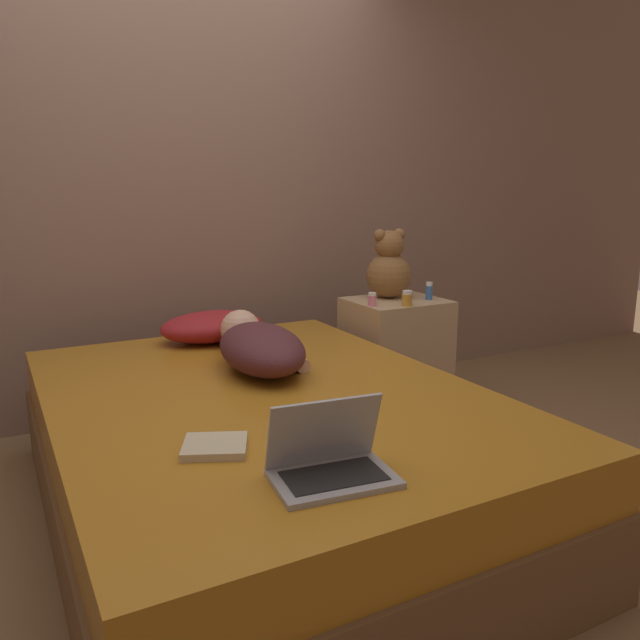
{
  "coord_description": "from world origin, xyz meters",
  "views": [
    {
      "loc": [
        -0.86,
        -2.04,
        1.24
      ],
      "look_at": [
        0.37,
        0.26,
        0.67
      ],
      "focal_mm": 35.0,
      "sensor_mm": 36.0,
      "label": 1
    }
  ],
  "objects_px": {
    "laptop": "(330,460)",
    "bottle_pink": "(372,299)",
    "pillow": "(212,326)",
    "book": "(215,446)",
    "bottle_blue": "(429,291)",
    "teddy_bear": "(389,268)",
    "bottle_amber": "(407,299)",
    "person_lying": "(259,346)"
  },
  "relations": [
    {
      "from": "pillow",
      "to": "laptop",
      "type": "relative_size",
      "value": 1.51
    },
    {
      "from": "laptop",
      "to": "teddy_bear",
      "type": "distance_m",
      "value": 1.92
    },
    {
      "from": "book",
      "to": "bottle_amber",
      "type": "bearing_deg",
      "value": 34.52
    },
    {
      "from": "book",
      "to": "person_lying",
      "type": "bearing_deg",
      "value": 58.46
    },
    {
      "from": "bottle_blue",
      "to": "bottle_amber",
      "type": "bearing_deg",
      "value": -155.99
    },
    {
      "from": "teddy_bear",
      "to": "bottle_pink",
      "type": "distance_m",
      "value": 0.29
    },
    {
      "from": "bottle_blue",
      "to": "book",
      "type": "distance_m",
      "value": 1.87
    },
    {
      "from": "teddy_bear",
      "to": "bottle_blue",
      "type": "height_order",
      "value": "teddy_bear"
    },
    {
      "from": "bottle_pink",
      "to": "book",
      "type": "distance_m",
      "value": 1.57
    },
    {
      "from": "person_lying",
      "to": "bottle_pink",
      "type": "bearing_deg",
      "value": 29.33
    },
    {
      "from": "laptop",
      "to": "bottle_amber",
      "type": "relative_size",
      "value": 4.24
    },
    {
      "from": "laptop",
      "to": "bottle_pink",
      "type": "relative_size",
      "value": 4.87
    },
    {
      "from": "laptop",
      "to": "bottle_amber",
      "type": "bearing_deg",
      "value": 54.22
    },
    {
      "from": "bottle_blue",
      "to": "laptop",
      "type": "bearing_deg",
      "value": -135.54
    },
    {
      "from": "bottle_blue",
      "to": "book",
      "type": "height_order",
      "value": "bottle_blue"
    },
    {
      "from": "person_lying",
      "to": "laptop",
      "type": "distance_m",
      "value": 1.05
    },
    {
      "from": "laptop",
      "to": "teddy_bear",
      "type": "bearing_deg",
      "value": 58.12
    },
    {
      "from": "laptop",
      "to": "teddy_bear",
      "type": "relative_size",
      "value": 0.9
    },
    {
      "from": "teddy_bear",
      "to": "person_lying",
      "type": "bearing_deg",
      "value": -154.51
    },
    {
      "from": "pillow",
      "to": "teddy_bear",
      "type": "bearing_deg",
      "value": -3.48
    },
    {
      "from": "bottle_pink",
      "to": "bottle_blue",
      "type": "bearing_deg",
      "value": 1.41
    },
    {
      "from": "teddy_bear",
      "to": "book",
      "type": "distance_m",
      "value": 1.85
    },
    {
      "from": "pillow",
      "to": "bottle_amber",
      "type": "bearing_deg",
      "value": -18.21
    },
    {
      "from": "laptop",
      "to": "book",
      "type": "bearing_deg",
      "value": 131.24
    },
    {
      "from": "teddy_bear",
      "to": "laptop",
      "type": "bearing_deg",
      "value": -128.85
    },
    {
      "from": "pillow",
      "to": "book",
      "type": "bearing_deg",
      "value": -108.47
    },
    {
      "from": "bottle_blue",
      "to": "bottle_amber",
      "type": "xyz_separation_m",
      "value": [
        -0.21,
        -0.1,
        -0.01
      ]
    },
    {
      "from": "bottle_amber",
      "to": "person_lying",
      "type": "bearing_deg",
      "value": -166.94
    },
    {
      "from": "person_lying",
      "to": "book",
      "type": "bearing_deg",
      "value": -113.76
    },
    {
      "from": "person_lying",
      "to": "book",
      "type": "xyz_separation_m",
      "value": [
        -0.44,
        -0.72,
        -0.08
      ]
    },
    {
      "from": "teddy_bear",
      "to": "bottle_blue",
      "type": "relative_size",
      "value": 3.95
    },
    {
      "from": "book",
      "to": "teddy_bear",
      "type": "bearing_deg",
      "value": 39.98
    },
    {
      "from": "bottle_blue",
      "to": "teddy_bear",
      "type": "bearing_deg",
      "value": 136.59
    },
    {
      "from": "laptop",
      "to": "bottle_blue",
      "type": "bearing_deg",
      "value": 51.43
    },
    {
      "from": "bottle_pink",
      "to": "bottle_amber",
      "type": "bearing_deg",
      "value": -28.87
    },
    {
      "from": "bottle_blue",
      "to": "bottle_pink",
      "type": "xyz_separation_m",
      "value": [
        -0.37,
        -0.01,
        -0.01
      ]
    },
    {
      "from": "bottle_pink",
      "to": "person_lying",
      "type": "bearing_deg",
      "value": -158.45
    },
    {
      "from": "teddy_bear",
      "to": "book",
      "type": "relative_size",
      "value": 1.62
    },
    {
      "from": "person_lying",
      "to": "bottle_pink",
      "type": "distance_m",
      "value": 0.81
    },
    {
      "from": "bottle_blue",
      "to": "book",
      "type": "xyz_separation_m",
      "value": [
        -1.56,
        -1.02,
        -0.18
      ]
    },
    {
      "from": "pillow",
      "to": "bottle_pink",
      "type": "xyz_separation_m",
      "value": [
        0.78,
        -0.22,
        0.1
      ]
    },
    {
      "from": "pillow",
      "to": "bottle_amber",
      "type": "distance_m",
      "value": 0.99
    }
  ]
}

